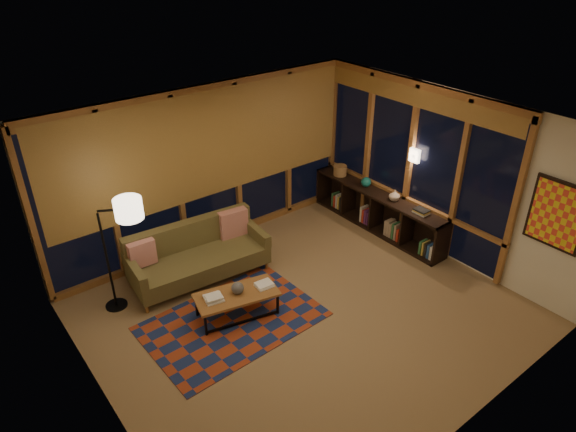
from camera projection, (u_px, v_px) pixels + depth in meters
floor at (305, 312)px, 7.20m from camera, size 5.50×5.00×0.01m
ceiling at (308, 129)px, 5.87m from camera, size 5.50×5.00×0.01m
walls at (306, 230)px, 6.54m from camera, size 5.51×5.01×2.70m
window_wall_back at (209, 169)px, 8.20m from camera, size 5.30×0.16×2.60m
window_wall_right at (408, 163)px, 8.39m from camera, size 0.16×3.70×2.60m
wall_art at (557, 215)px, 6.68m from camera, size 0.06×0.74×0.94m
wall_sconce at (415, 155)px, 8.15m from camera, size 0.12×0.18×0.22m
sofa at (199, 255)px, 7.71m from camera, size 2.11×1.01×0.84m
pillow_left at (142, 255)px, 7.37m from camera, size 0.39×0.14×0.39m
pillow_right at (233, 223)px, 8.09m from camera, size 0.47×0.21×0.46m
area_rug at (233, 321)px, 7.04m from camera, size 2.38×1.62×0.01m
coffee_table at (237, 304)px, 7.06m from camera, size 1.21×0.76×0.37m
book_stack_a at (213, 298)px, 6.84m from camera, size 0.27×0.23×0.07m
book_stack_b at (264, 285)px, 7.10m from camera, size 0.29×0.24×0.05m
ceramic_pot at (238, 288)px, 6.94m from camera, size 0.20×0.20×0.17m
floor_lamp at (106, 256)px, 6.91m from camera, size 0.67×0.59×1.69m
bookshelf at (377, 211)px, 9.05m from camera, size 0.40×2.81×0.70m
basket at (340, 170)px, 9.48m from camera, size 0.31×0.31×0.18m
teal_bowl at (366, 182)px, 9.05m from camera, size 0.21×0.21×0.18m
vase at (395, 195)px, 8.59m from camera, size 0.20×0.20×0.19m
shelf_book_stack at (421, 212)px, 8.23m from camera, size 0.16×0.22×0.06m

